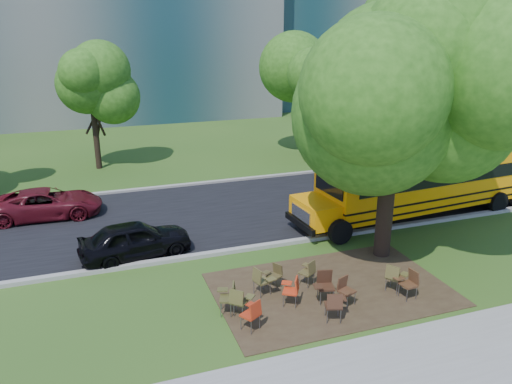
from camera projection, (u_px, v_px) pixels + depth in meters
name	position (u px, v px, depth m)	size (l,w,h in m)	color
ground	(294.00, 287.00, 15.32)	(160.00, 160.00, 0.00)	#284E18
dirt_patch	(331.00, 289.00, 15.19)	(7.00, 4.50, 0.03)	#382819
asphalt_road	(230.00, 211.00, 21.58)	(80.00, 8.00, 0.04)	black
kerb_near	(261.00, 246.00, 17.99)	(80.00, 0.25, 0.14)	gray
kerb_far	(207.00, 183.00, 25.23)	(80.00, 0.25, 0.14)	gray
bg_tree_2	(92.00, 93.00, 26.73)	(4.80, 4.80, 6.62)	black
bg_tree_3	(327.00, 73.00, 28.76)	(5.60, 5.60, 7.84)	black
bg_tree_4	(451.00, 82.00, 30.60)	(5.00, 5.00, 6.85)	black
main_tree	(396.00, 87.00, 15.65)	(7.18, 7.18, 9.40)	black
school_bus	(431.00, 177.00, 20.87)	(11.49, 3.39, 2.77)	#FF9908
chair_0	(252.00, 312.00, 12.98)	(0.60, 0.74, 0.90)	#AA2B12
chair_1	(239.00, 300.00, 13.57)	(0.77, 0.61, 0.90)	brown
chair_2	(292.00, 288.00, 14.17)	(0.59, 0.75, 0.89)	red
chair_3	(324.00, 283.00, 14.35)	(0.72, 0.56, 0.96)	#3D2315
chair_4	(335.00, 303.00, 13.36)	(0.72, 0.56, 0.92)	#412517
chair_5	(345.00, 288.00, 14.20)	(0.59, 0.66, 0.86)	#4E2E1C
chair_6	(409.00, 281.00, 14.55)	(0.58, 0.60, 0.90)	#4F311C
chair_7	(395.00, 275.00, 14.86)	(0.75, 0.61, 0.91)	brown
chair_8	(230.00, 295.00, 13.76)	(0.58, 0.74, 0.93)	#47451F
chair_9	(275.00, 273.00, 15.19)	(0.63, 0.52, 0.77)	#473D1F
chair_10	(261.00, 279.00, 14.67)	(0.65, 0.61, 0.90)	brown
chair_11	(309.00, 270.00, 15.26)	(0.57, 0.71, 0.85)	brown
black_car	(135.00, 239.00, 17.16)	(1.52, 3.78, 1.29)	black
bg_car_red	(47.00, 203.00, 20.72)	(2.03, 4.41, 1.23)	#530E17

